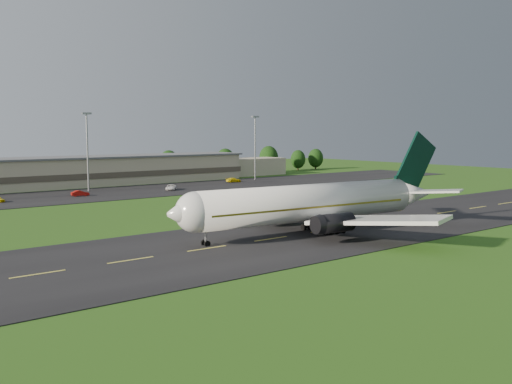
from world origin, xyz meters
TOP-DOWN VIEW (x-y plane):
  - ground at (0.00, 0.00)m, footprint 360.00×360.00m
  - taxiway at (0.00, 0.00)m, footprint 220.00×30.00m
  - apron at (0.00, 72.00)m, footprint 260.00×30.00m
  - airliner at (8.17, -0.09)m, footprint 51.25×41.97m
  - terminal at (6.40, 96.18)m, footprint 145.00×16.00m
  - light_mast_centre at (5.00, 80.00)m, footprint 2.40×1.20m
  - light_mast_east at (60.00, 80.00)m, footprint 2.40×1.20m
  - tree_line at (34.91, 105.68)m, footprint 194.74×8.90m
  - service_vehicle_b at (-1.12, 70.04)m, footprint 4.34×2.11m
  - service_vehicle_c at (23.21, 69.20)m, footprint 5.05×5.69m
  - service_vehicle_d at (49.57, 77.27)m, footprint 4.96×2.43m

SIDE VIEW (x-z plane):
  - ground at x=0.00m, z-range 0.00..0.00m
  - taxiway at x=0.00m, z-range 0.00..0.10m
  - apron at x=0.00m, z-range 0.00..0.10m
  - service_vehicle_b at x=-1.12m, z-range 0.10..1.47m
  - service_vehicle_d at x=49.57m, z-range 0.10..1.49m
  - service_vehicle_c at x=23.21m, z-range 0.10..1.56m
  - terminal at x=6.40m, z-range -0.21..8.19m
  - airliner at x=8.17m, z-range -3.13..12.45m
  - tree_line at x=34.91m, z-range -0.15..9.83m
  - light_mast_centre at x=5.00m, z-range 2.56..22.91m
  - light_mast_east at x=60.00m, z-range 2.56..22.91m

